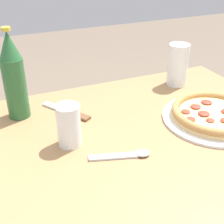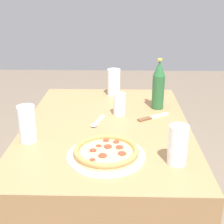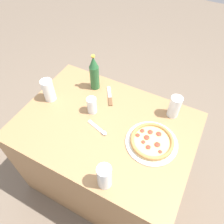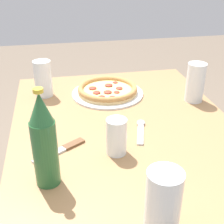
{
  "view_description": "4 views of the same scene",
  "coord_description": "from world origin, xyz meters",
  "px_view_note": "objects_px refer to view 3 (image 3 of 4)",
  "views": [
    {
      "loc": [
        0.29,
        0.6,
        1.23
      ],
      "look_at": [
        -0.01,
        -0.09,
        0.81
      ],
      "focal_mm": 50.0,
      "sensor_mm": 36.0,
      "label": 1
    },
    {
      "loc": [
        -1.35,
        -0.06,
        1.36
      ],
      "look_at": [
        -0.01,
        -0.03,
        0.82
      ],
      "focal_mm": 50.0,
      "sensor_mm": 36.0,
      "label": 2
    },
    {
      "loc": [
        -0.41,
        0.69,
        1.84
      ],
      "look_at": [
        -0.02,
        -0.06,
        0.83
      ],
      "focal_mm": 35.0,
      "sensor_mm": 36.0,
      "label": 3
    },
    {
      "loc": [
        0.89,
        -0.22,
        1.3
      ],
      "look_at": [
        -0.01,
        -0.05,
        0.83
      ],
      "focal_mm": 50.0,
      "sensor_mm": 36.0,
      "label": 4
    }
  ],
  "objects_px": {
    "glass_cola": "(174,108)",
    "knife": "(110,97)",
    "glass_mango_juice": "(92,106)",
    "glass_orange_juice": "(49,91)",
    "pizza_pepperoni": "(152,141)",
    "beer_bottle": "(94,73)",
    "glass_water": "(104,177)",
    "spoon": "(100,129)"
  },
  "relations": [
    {
      "from": "pizza_pepperoni",
      "to": "beer_bottle",
      "type": "relative_size",
      "value": 1.12
    },
    {
      "from": "glass_mango_juice",
      "to": "knife",
      "type": "bearing_deg",
      "value": -104.16
    },
    {
      "from": "pizza_pepperoni",
      "to": "spoon",
      "type": "relative_size",
      "value": 1.96
    },
    {
      "from": "glass_orange_juice",
      "to": "glass_water",
      "type": "xyz_separation_m",
      "value": [
        -0.61,
        0.35,
        -0.0
      ]
    },
    {
      "from": "glass_orange_juice",
      "to": "knife",
      "type": "relative_size",
      "value": 0.96
    },
    {
      "from": "beer_bottle",
      "to": "knife",
      "type": "distance_m",
      "value": 0.19
    },
    {
      "from": "pizza_pepperoni",
      "to": "glass_water",
      "type": "height_order",
      "value": "glass_water"
    },
    {
      "from": "pizza_pepperoni",
      "to": "glass_cola",
      "type": "height_order",
      "value": "glass_cola"
    },
    {
      "from": "pizza_pepperoni",
      "to": "glass_mango_juice",
      "type": "bearing_deg",
      "value": -6.58
    },
    {
      "from": "pizza_pepperoni",
      "to": "knife",
      "type": "height_order",
      "value": "pizza_pepperoni"
    },
    {
      "from": "glass_orange_juice",
      "to": "glass_mango_juice",
      "type": "distance_m",
      "value": 0.31
    },
    {
      "from": "glass_water",
      "to": "beer_bottle",
      "type": "height_order",
      "value": "beer_bottle"
    },
    {
      "from": "beer_bottle",
      "to": "spoon",
      "type": "relative_size",
      "value": 1.75
    },
    {
      "from": "glass_mango_juice",
      "to": "knife",
      "type": "height_order",
      "value": "glass_mango_juice"
    },
    {
      "from": "pizza_pepperoni",
      "to": "spoon",
      "type": "distance_m",
      "value": 0.32
    },
    {
      "from": "glass_cola",
      "to": "spoon",
      "type": "bearing_deg",
      "value": 42.43
    },
    {
      "from": "glass_cola",
      "to": "glass_water",
      "type": "bearing_deg",
      "value": 74.49
    },
    {
      "from": "pizza_pepperoni",
      "to": "glass_water",
      "type": "relative_size",
      "value": 1.92
    },
    {
      "from": "glass_orange_juice",
      "to": "glass_water",
      "type": "distance_m",
      "value": 0.7
    },
    {
      "from": "glass_water",
      "to": "knife",
      "type": "bearing_deg",
      "value": -64.37
    },
    {
      "from": "pizza_pepperoni",
      "to": "spoon",
      "type": "height_order",
      "value": "pizza_pepperoni"
    },
    {
      "from": "glass_orange_juice",
      "to": "knife",
      "type": "bearing_deg",
      "value": -150.59
    },
    {
      "from": "knife",
      "to": "spoon",
      "type": "distance_m",
      "value": 0.28
    },
    {
      "from": "pizza_pepperoni",
      "to": "beer_bottle",
      "type": "height_order",
      "value": "beer_bottle"
    },
    {
      "from": "knife",
      "to": "glass_water",
      "type": "bearing_deg",
      "value": 115.63
    },
    {
      "from": "glass_water",
      "to": "glass_cola",
      "type": "relative_size",
      "value": 1.04
    },
    {
      "from": "glass_water",
      "to": "beer_bottle",
      "type": "bearing_deg",
      "value": -55.69
    },
    {
      "from": "glass_mango_juice",
      "to": "glass_water",
      "type": "relative_size",
      "value": 0.72
    },
    {
      "from": "pizza_pepperoni",
      "to": "glass_orange_juice",
      "type": "bearing_deg",
      "value": -1.11
    },
    {
      "from": "glass_orange_juice",
      "to": "glass_mango_juice",
      "type": "height_order",
      "value": "glass_orange_juice"
    },
    {
      "from": "glass_water",
      "to": "spoon",
      "type": "xyz_separation_m",
      "value": [
        0.19,
        -0.27,
        -0.07
      ]
    },
    {
      "from": "beer_bottle",
      "to": "knife",
      "type": "xyz_separation_m",
      "value": [
        -0.14,
        0.04,
        -0.12
      ]
    },
    {
      "from": "glass_cola",
      "to": "knife",
      "type": "distance_m",
      "value": 0.43
    },
    {
      "from": "glass_mango_juice",
      "to": "glass_cola",
      "type": "bearing_deg",
      "value": -155.52
    },
    {
      "from": "beer_bottle",
      "to": "spoon",
      "type": "height_order",
      "value": "beer_bottle"
    },
    {
      "from": "glass_mango_juice",
      "to": "glass_cola",
      "type": "relative_size",
      "value": 0.75
    },
    {
      "from": "glass_water",
      "to": "spoon",
      "type": "relative_size",
      "value": 1.02
    },
    {
      "from": "glass_orange_juice",
      "to": "glass_cola",
      "type": "xyz_separation_m",
      "value": [
        -0.78,
        -0.25,
        -0.01
      ]
    },
    {
      "from": "glass_orange_juice",
      "to": "glass_cola",
      "type": "height_order",
      "value": "glass_orange_juice"
    },
    {
      "from": "glass_cola",
      "to": "spoon",
      "type": "height_order",
      "value": "glass_cola"
    },
    {
      "from": "glass_orange_juice",
      "to": "spoon",
      "type": "height_order",
      "value": "glass_orange_juice"
    },
    {
      "from": "glass_mango_juice",
      "to": "knife",
      "type": "distance_m",
      "value": 0.17
    }
  ]
}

